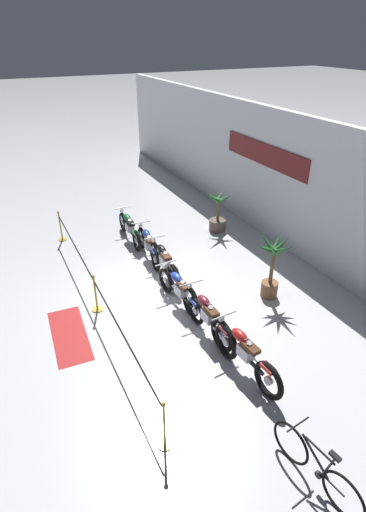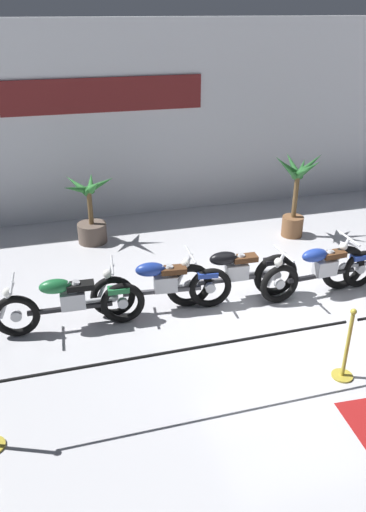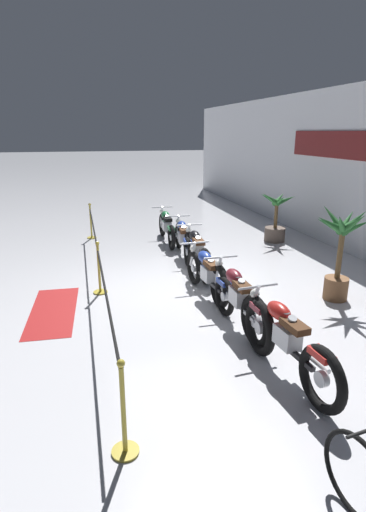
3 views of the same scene
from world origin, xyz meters
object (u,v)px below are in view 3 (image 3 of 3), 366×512
at_px(motorcycle_maroon_4, 237,299).
at_px(stanchion_mid_right, 124,423).
at_px(potted_palm_left_of_row, 275,222).
at_px(motorcycle_blue_1, 183,239).
at_px(motorcycle_blue_3, 208,275).
at_px(stanchion_mid_left, 99,276).
at_px(floor_banner, 53,311).
at_px(potted_palm_right_of_row, 340,251).
at_px(motorcycle_green_0, 167,227).
at_px(stanchion_far_left, 95,240).
at_px(motorcycle_black_2, 197,252).
at_px(motorcycle_red_5, 284,340).

xyz_separation_m(motorcycle_maroon_4, stanchion_mid_right, (2.23, -2.07, -0.13)).
xyz_separation_m(motorcycle_maroon_4, potted_palm_left_of_row, (-4.73, 3.07, 0.09)).
bearing_deg(motorcycle_blue_1, motorcycle_blue_3, -4.34).
relative_size(motorcycle_blue_3, motorcycle_maroon_4, 0.92).
relative_size(stanchion_mid_left, floor_banner, 0.50).
height_order(motorcycle_maroon_4, potted_palm_right_of_row, potted_palm_right_of_row).
bearing_deg(motorcycle_green_0, stanchion_far_left, -46.76).
bearing_deg(floor_banner, potted_palm_right_of_row, 85.05).
bearing_deg(stanchion_mid_left, floor_banner, -52.77).
distance_m(motorcycle_black_2, floor_banner, 3.40).
relative_size(motorcycle_green_0, motorcycle_maroon_4, 0.91).
height_order(motorcycle_blue_1, floor_banner, motorcycle_blue_1).
height_order(motorcycle_blue_1, stanchion_mid_left, stanchion_mid_left).
distance_m(motorcycle_green_0, potted_palm_right_of_row, 5.30).
distance_m(motorcycle_blue_3, motorcycle_red_5, 2.64).
bearing_deg(stanchion_mid_left, motorcycle_blue_3, 69.04).
xyz_separation_m(motorcycle_blue_1, floor_banner, (2.58, -3.06, -0.46)).
bearing_deg(motorcycle_green_0, floor_banner, -36.27).
xyz_separation_m(motorcycle_green_0, potted_palm_left_of_row, (0.66, 3.06, 0.12)).
xyz_separation_m(motorcycle_black_2, stanchion_mid_right, (5.00, -2.20, -0.11)).
distance_m(potted_palm_left_of_row, potted_palm_right_of_row, 4.21).
xyz_separation_m(stanchion_far_left, stanchion_mid_left, (1.40, 0.00, -0.36)).
xyz_separation_m(potted_palm_right_of_row, floor_banner, (-0.76, -5.19, -0.95)).
distance_m(motorcycle_blue_1, stanchion_mid_right, 6.57).
bearing_deg(motorcycle_red_5, potted_palm_left_of_row, 154.05).
relative_size(motorcycle_green_0, motorcycle_blue_3, 0.99).
xyz_separation_m(motorcycle_blue_1, motorcycle_maroon_4, (3.96, -0.12, 0.02)).
height_order(motorcycle_blue_1, potted_palm_left_of_row, potted_palm_left_of_row).
xyz_separation_m(motorcycle_green_0, motorcycle_black_2, (2.63, 0.12, 0.02)).
relative_size(motorcycle_blue_3, stanchion_far_left, 0.26).
bearing_deg(motorcycle_black_2, stanchion_mid_right, -23.74).
relative_size(motorcycle_blue_1, stanchion_far_left, 0.26).
bearing_deg(motorcycle_blue_3, motorcycle_blue_1, 175.66).
xyz_separation_m(motorcycle_blue_1, motorcycle_blue_3, (2.68, -0.20, -0.00)).
xyz_separation_m(motorcycle_green_0, motorcycle_blue_1, (1.43, 0.11, 0.01)).
bearing_deg(stanchion_mid_left, potted_palm_left_of_row, 117.68).
height_order(motorcycle_green_0, potted_palm_left_of_row, potted_palm_left_of_row).
height_order(motorcycle_maroon_4, floor_banner, motorcycle_maroon_4).
bearing_deg(stanchion_mid_right, potted_palm_right_of_row, 123.37).
distance_m(motorcycle_blue_1, motorcycle_maroon_4, 3.96).
relative_size(motorcycle_green_0, stanchion_far_left, 0.26).
bearing_deg(stanchion_mid_left, motorcycle_red_5, 32.64).
bearing_deg(potted_palm_left_of_row, motorcycle_blue_1, -75.29).
bearing_deg(motorcycle_red_5, motorcycle_green_0, -179.18).
distance_m(motorcycle_blue_1, stanchion_far_left, 2.26).
relative_size(motorcycle_blue_1, stanchion_mid_right, 2.13).
bearing_deg(motorcycle_black_2, stanchion_far_left, -106.99).
bearing_deg(motorcycle_black_2, motorcycle_red_5, -0.31).
xyz_separation_m(motorcycle_red_5, stanchion_mid_right, (0.87, -2.17, -0.13)).
height_order(motorcycle_red_5, stanchion_mid_right, stanchion_mid_right).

